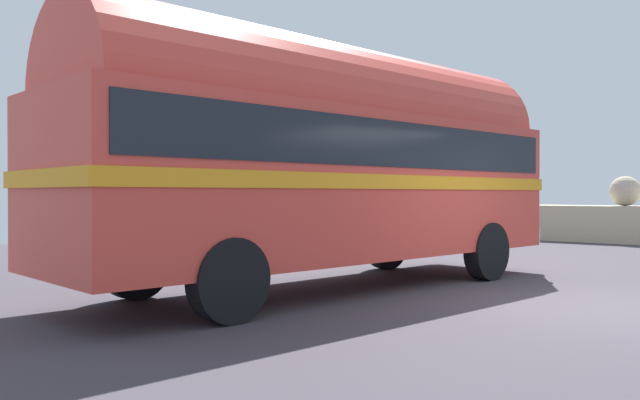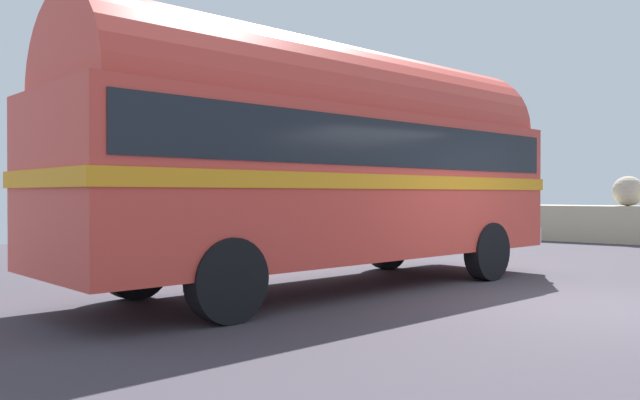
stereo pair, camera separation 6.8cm
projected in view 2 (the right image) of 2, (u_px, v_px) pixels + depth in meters
name	position (u px, v px, depth m)	size (l,w,h in m)	color
ground	(596.00, 307.00, 8.14)	(32.00, 26.00, 0.02)	#3E3941
vintage_coach	(329.00, 155.00, 9.60)	(3.62, 8.84, 3.70)	black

